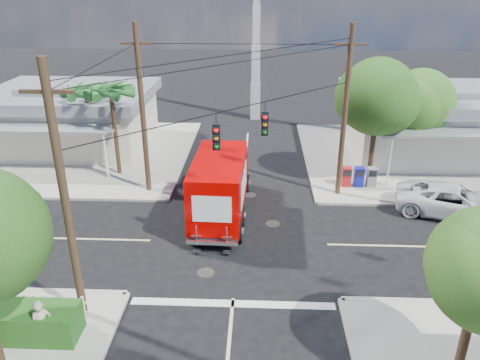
{
  "coord_description": "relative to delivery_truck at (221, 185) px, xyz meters",
  "views": [
    {
      "loc": [
        0.87,
        -18.15,
        11.03
      ],
      "look_at": [
        0.0,
        2.0,
        2.2
      ],
      "focal_mm": 35.0,
      "sensor_mm": 36.0,
      "label": 1
    }
  ],
  "objects": [
    {
      "name": "sidewalk_ne",
      "position": [
        11.84,
        8.24,
        -1.58
      ],
      "size": [
        14.12,
        14.12,
        0.14
      ],
      "color": "#A19B91",
      "rests_on": "ground"
    },
    {
      "name": "vending_boxes",
      "position": [
        7.46,
        3.56,
        -0.96
      ],
      "size": [
        1.9,
        0.5,
        1.1
      ],
      "color": "#AA1717",
      "rests_on": "sidewalk_ne"
    },
    {
      "name": "ground",
      "position": [
        0.96,
        -2.64,
        -1.65
      ],
      "size": [
        120.0,
        120.0,
        0.0
      ],
      "primitive_type": "plane",
      "color": "black",
      "rests_on": "ground"
    },
    {
      "name": "delivery_truck",
      "position": [
        0.0,
        0.0,
        0.0
      ],
      "size": [
        2.64,
        7.6,
        3.25
      ],
      "color": "black",
      "rests_on": "ground"
    },
    {
      "name": "parked_car",
      "position": [
        11.51,
        0.52,
        -0.89
      ],
      "size": [
        5.96,
        4.05,
        1.52
      ],
      "primitive_type": "imported",
      "rotation": [
        0.0,
        0.0,
        1.26
      ],
      "color": "silver",
      "rests_on": "ground"
    },
    {
      "name": "utility_poles",
      "position": [
        -0.62,
        -1.03,
        3.02
      ],
      "size": [
        12.0,
        10.68,
        9.0
      ],
      "color": "#473321",
      "rests_on": "ground"
    },
    {
      "name": "pedestrian",
      "position": [
        -4.88,
        -9.45,
        -0.67
      ],
      "size": [
        0.73,
        0.63,
        1.69
      ],
      "primitive_type": "imported",
      "rotation": [
        0.0,
        0.0,
        0.44
      ],
      "color": "#BBBA9E",
      "rests_on": "sidewalk_sw"
    },
    {
      "name": "tree_ne_back",
      "position": [
        10.77,
        6.32,
        2.53
      ],
      "size": [
        3.77,
        3.66,
        5.82
      ],
      "color": "#422D1C",
      "rests_on": "sidewalk_ne"
    },
    {
      "name": "radio_tower",
      "position": [
        1.46,
        17.36,
        3.99
      ],
      "size": [
        0.8,
        0.8,
        17.0
      ],
      "color": "silver",
      "rests_on": "ground"
    },
    {
      "name": "picket_fence",
      "position": [
        -6.84,
        -8.24,
        -0.97
      ],
      "size": [
        5.94,
        0.06,
        1.0
      ],
      "color": "silver",
      "rests_on": "sidewalk_sw"
    },
    {
      "name": "tree_ne_front",
      "position": [
        8.17,
        4.12,
        3.11
      ],
      "size": [
        4.21,
        4.14,
        6.66
      ],
      "color": "#422D1C",
      "rests_on": "sidewalk_ne"
    },
    {
      "name": "building_ne",
      "position": [
        13.46,
        9.33,
        0.67
      ],
      "size": [
        11.8,
        10.2,
        4.5
      ],
      "color": "silver",
      "rests_on": "sidewalk_ne"
    },
    {
      "name": "road_markings",
      "position": [
        0.96,
        -4.11,
        -1.65
      ],
      "size": [
        32.0,
        32.0,
        0.01
      ],
      "color": "beige",
      "rests_on": "ground"
    },
    {
      "name": "palm_nw_front",
      "position": [
        -6.54,
        4.86,
        3.39
      ],
      "size": [
        3.01,
        3.08,
        5.59
      ],
      "color": "#422D1C",
      "rests_on": "sidewalk_nw"
    },
    {
      "name": "sidewalk_nw",
      "position": [
        -9.92,
        8.24,
        -1.58
      ],
      "size": [
        14.12,
        14.12,
        0.14
      ],
      "color": "#A19B91",
      "rests_on": "ground"
    },
    {
      "name": "building_nw",
      "position": [
        -11.04,
        9.83,
        0.57
      ],
      "size": [
        10.8,
        10.2,
        4.3
      ],
      "color": "beige",
      "rests_on": "sidewalk_nw"
    },
    {
      "name": "palm_nw_back",
      "position": [
        -8.54,
        6.36,
        3.02
      ],
      "size": [
        3.01,
        3.08,
        5.19
      ],
      "color": "#422D1C",
      "rests_on": "sidewalk_nw"
    }
  ]
}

